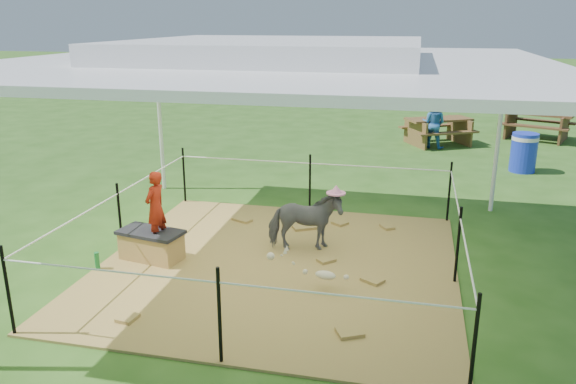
% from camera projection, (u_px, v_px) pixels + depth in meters
% --- Properties ---
extents(ground, '(90.00, 90.00, 0.00)m').
position_uv_depth(ground, '(278.00, 266.00, 7.42)').
color(ground, '#2D5919').
rests_on(ground, ground).
extents(hay_patch, '(4.60, 4.60, 0.03)m').
position_uv_depth(hay_patch, '(278.00, 265.00, 7.41)').
color(hay_patch, brown).
rests_on(hay_patch, ground).
extents(canopy_tent, '(6.30, 6.30, 2.90)m').
position_uv_depth(canopy_tent, '(277.00, 58.00, 6.63)').
color(canopy_tent, silver).
rests_on(canopy_tent, ground).
extents(rope_fence, '(4.54, 4.54, 1.00)m').
position_uv_depth(rope_fence, '(278.00, 221.00, 7.23)').
color(rope_fence, black).
rests_on(rope_fence, ground).
extents(straw_bale, '(0.87, 0.55, 0.36)m').
position_uv_depth(straw_bale, '(152.00, 246.00, 7.54)').
color(straw_bale, olive).
rests_on(straw_bale, hay_patch).
extents(dark_cloth, '(0.93, 0.60, 0.04)m').
position_uv_depth(dark_cloth, '(150.00, 232.00, 7.48)').
color(dark_cloth, black).
rests_on(dark_cloth, straw_bale).
extents(woman, '(0.29, 0.39, 0.97)m').
position_uv_depth(woman, '(155.00, 200.00, 7.32)').
color(woman, '#AD2210').
rests_on(woman, straw_bale).
extents(green_bottle, '(0.07, 0.07, 0.22)m').
position_uv_depth(green_bottle, '(97.00, 260.00, 7.25)').
color(green_bottle, '#1B7B34').
rests_on(green_bottle, hay_patch).
extents(pony, '(1.09, 0.71, 0.85)m').
position_uv_depth(pony, '(305.00, 222.00, 7.74)').
color(pony, '#4F4F54').
rests_on(pony, hay_patch).
extents(pink_hat, '(0.26, 0.26, 0.12)m').
position_uv_depth(pink_hat, '(305.00, 188.00, 7.60)').
color(pink_hat, pink).
rests_on(pink_hat, pony).
extents(foal, '(0.85, 0.55, 0.44)m').
position_uv_depth(foal, '(325.00, 273.00, 6.64)').
color(foal, beige).
rests_on(foal, hay_patch).
extents(trash_barrel, '(0.69, 0.69, 0.83)m').
position_uv_depth(trash_barrel, '(524.00, 152.00, 11.93)').
color(trash_barrel, '#1C34D3').
rests_on(trash_barrel, ground).
extents(picnic_table_near, '(2.02, 1.84, 0.69)m').
position_uv_depth(picnic_table_near, '(438.00, 131.00, 14.55)').
color(picnic_table_near, '#55391D').
rests_on(picnic_table_near, ground).
extents(picnic_table_far, '(2.10, 1.83, 0.73)m').
position_uv_depth(picnic_table_far, '(537.00, 126.00, 15.23)').
color(picnic_table_far, '#56311D').
rests_on(picnic_table_far, ground).
extents(distant_person, '(0.71, 0.62, 1.24)m').
position_uv_depth(distant_person, '(434.00, 124.00, 14.09)').
color(distant_person, '#2F6CB2').
rests_on(distant_person, ground).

